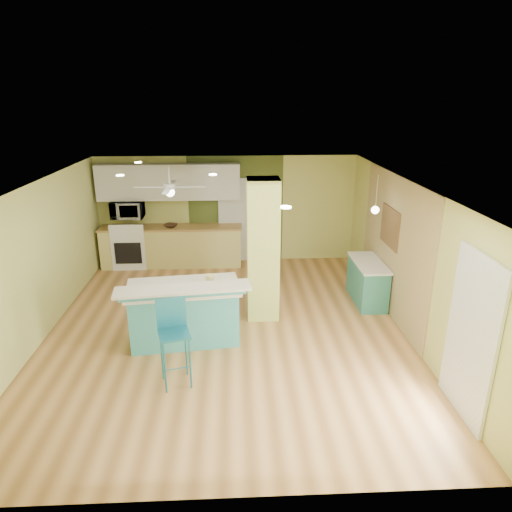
# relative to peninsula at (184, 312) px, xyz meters

# --- Properties ---
(floor) EXTENTS (6.00, 7.00, 0.01)m
(floor) POSITION_rel_peninsula_xyz_m (0.67, 0.32, -0.51)
(floor) COLOR olive
(floor) RESTS_ON ground
(ceiling) EXTENTS (6.00, 7.00, 0.01)m
(ceiling) POSITION_rel_peninsula_xyz_m (0.67, 0.32, 2.00)
(ceiling) COLOR white
(ceiling) RESTS_ON wall_back
(wall_back) EXTENTS (6.00, 0.01, 2.50)m
(wall_back) POSITION_rel_peninsula_xyz_m (0.67, 3.82, 0.75)
(wall_back) COLOR #C2C569
(wall_back) RESTS_ON floor
(wall_front) EXTENTS (6.00, 0.01, 2.50)m
(wall_front) POSITION_rel_peninsula_xyz_m (0.67, -3.19, 0.75)
(wall_front) COLOR #C2C569
(wall_front) RESTS_ON floor
(wall_left) EXTENTS (0.01, 7.00, 2.50)m
(wall_left) POSITION_rel_peninsula_xyz_m (-2.34, 0.32, 0.75)
(wall_left) COLOR #C2C569
(wall_left) RESTS_ON floor
(wall_right) EXTENTS (0.01, 7.00, 2.50)m
(wall_right) POSITION_rel_peninsula_xyz_m (3.67, 0.32, 0.75)
(wall_right) COLOR #C2C569
(wall_right) RESTS_ON floor
(wood_panel) EXTENTS (0.02, 3.40, 2.50)m
(wood_panel) POSITION_rel_peninsula_xyz_m (3.66, 0.92, 0.75)
(wood_panel) COLOR #9B8458
(wood_panel) RESTS_ON floor
(olive_accent) EXTENTS (2.20, 0.02, 2.50)m
(olive_accent) POSITION_rel_peninsula_xyz_m (0.87, 3.80, 0.75)
(olive_accent) COLOR #465221
(olive_accent) RESTS_ON floor
(interior_door) EXTENTS (0.82, 0.05, 2.00)m
(interior_door) POSITION_rel_peninsula_xyz_m (0.87, 3.78, 0.50)
(interior_door) COLOR silver
(interior_door) RESTS_ON floor
(french_door) EXTENTS (0.04, 1.08, 2.10)m
(french_door) POSITION_rel_peninsula_xyz_m (3.64, -1.98, 0.55)
(french_door) COLOR white
(french_door) RESTS_ON floor
(column) EXTENTS (0.55, 0.55, 2.50)m
(column) POSITION_rel_peninsula_xyz_m (1.32, 0.82, 0.75)
(column) COLOR #BCC75C
(column) RESTS_ON floor
(kitchen_run) EXTENTS (3.25, 0.63, 0.94)m
(kitchen_run) POSITION_rel_peninsula_xyz_m (-0.63, 3.52, -0.03)
(kitchen_run) COLOR #D0C56D
(kitchen_run) RESTS_ON floor
(stove) EXTENTS (0.76, 0.66, 1.08)m
(stove) POSITION_rel_peninsula_xyz_m (-1.58, 3.51, -0.04)
(stove) COLOR white
(stove) RESTS_ON floor
(upper_cabinets) EXTENTS (3.20, 0.34, 0.80)m
(upper_cabinets) POSITION_rel_peninsula_xyz_m (-0.63, 3.64, 1.45)
(upper_cabinets) COLOR silver
(upper_cabinets) RESTS_ON wall_back
(microwave) EXTENTS (0.70, 0.48, 0.39)m
(microwave) POSITION_rel_peninsula_xyz_m (-1.58, 3.52, 0.85)
(microwave) COLOR silver
(microwave) RESTS_ON wall_back
(ceiling_fan) EXTENTS (1.41, 1.41, 0.61)m
(ceiling_fan) POSITION_rel_peninsula_xyz_m (-0.43, 2.32, 1.58)
(ceiling_fan) COLOR white
(ceiling_fan) RESTS_ON ceiling
(pendant_lamp) EXTENTS (0.14, 0.14, 0.69)m
(pendant_lamp) POSITION_rel_peninsula_xyz_m (3.32, 1.07, 1.38)
(pendant_lamp) COLOR silver
(pendant_lamp) RESTS_ON ceiling
(wall_decor) EXTENTS (0.03, 0.90, 0.70)m
(wall_decor) POSITION_rel_peninsula_xyz_m (3.63, 1.12, 1.05)
(wall_decor) COLOR brown
(wall_decor) RESTS_ON wood_panel
(peninsula) EXTENTS (2.06, 1.29, 1.08)m
(peninsula) POSITION_rel_peninsula_xyz_m (0.00, 0.00, 0.00)
(peninsula) COLOR teal
(peninsula) RESTS_ON floor
(bar_stool) EXTENTS (0.49, 0.49, 1.22)m
(bar_stool) POSITION_rel_peninsula_xyz_m (-0.02, -1.15, 0.31)
(bar_stool) COLOR #1E6F89
(bar_stool) RESTS_ON floor
(side_counter) EXTENTS (0.53, 1.25, 0.81)m
(side_counter) POSITION_rel_peninsula_xyz_m (3.37, 1.32, -0.09)
(side_counter) COLOR teal
(side_counter) RESTS_ON floor
(fruit_bowl) EXTENTS (0.39, 0.39, 0.07)m
(fruit_bowl) POSITION_rel_peninsula_xyz_m (-0.63, 3.47, 0.48)
(fruit_bowl) COLOR #3C2618
(fruit_bowl) RESTS_ON kitchen_run
(canister) EXTENTS (0.15, 0.15, 0.15)m
(canister) POSITION_rel_peninsula_xyz_m (0.43, 0.11, 0.51)
(canister) COLOR yellow
(canister) RESTS_ON peninsula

